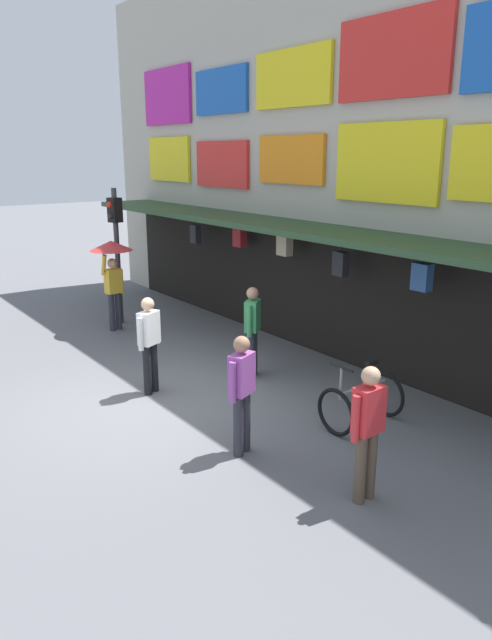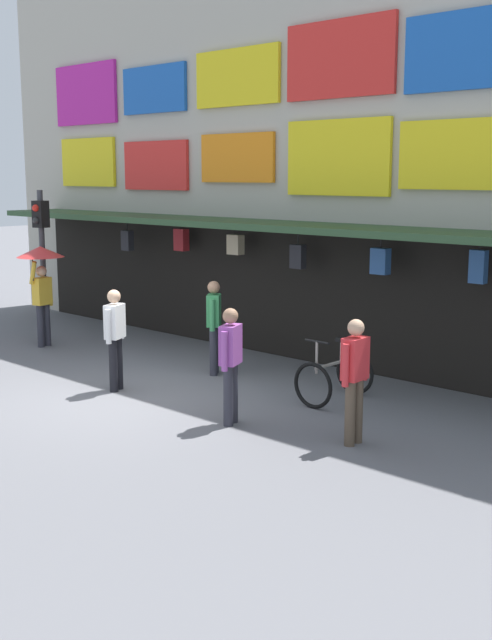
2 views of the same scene
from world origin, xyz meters
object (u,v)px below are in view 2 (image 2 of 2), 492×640
(pedestrian_in_green, at_px, (214,322))
(pedestrian_with_umbrella, at_px, (41,268))
(traffic_light_near, at_px, (42,241))
(bicycle_parked, at_px, (334,377))
(pedestrian_in_white, at_px, (115,334))
(pedestrian_in_blue, at_px, (231,359))
(pedestrian_in_red, at_px, (355,374))

(pedestrian_in_green, height_order, pedestrian_with_umbrella, pedestrian_with_umbrella)
(pedestrian_with_umbrella, bearing_deg, pedestrian_in_green, 9.79)
(traffic_light_near, bearing_deg, bicycle_parked, 3.50)
(bicycle_parked, bearing_deg, pedestrian_in_white, -147.42)
(pedestrian_in_blue, distance_m, pedestrian_in_white, 2.64)
(traffic_light_near, distance_m, pedestrian_with_umbrella, 0.79)
(bicycle_parked, bearing_deg, pedestrian_in_red, -46.17)
(traffic_light_near, distance_m, pedestrian_in_blue, 7.24)
(traffic_light_near, xyz_separation_m, pedestrian_in_red, (8.76, -1.02, -1.19))
(traffic_light_near, relative_size, pedestrian_with_umbrella, 1.54)
(pedestrian_in_red, distance_m, pedestrian_in_blue, 1.85)
(pedestrian_in_green, relative_size, pedestrian_with_umbrella, 0.81)
(pedestrian_in_green, relative_size, pedestrian_in_blue, 1.00)
(pedestrian_in_white, bearing_deg, pedestrian_in_green, 77.21)
(pedestrian_in_green, height_order, pedestrian_in_white, same)
(bicycle_parked, bearing_deg, pedestrian_in_green, -178.44)
(pedestrian_with_umbrella, bearing_deg, pedestrian_in_blue, -10.00)
(traffic_light_near, xyz_separation_m, pedestrian_in_green, (4.76, 0.38, -1.19))
(bicycle_parked, bearing_deg, pedestrian_in_blue, -100.97)
(traffic_light_near, height_order, pedestrian_with_umbrella, traffic_light_near)
(pedestrian_with_umbrella, xyz_separation_m, pedestrian_in_blue, (6.48, -1.14, -0.69))
(pedestrian_in_red, bearing_deg, pedestrian_in_green, 160.81)
(pedestrian_in_green, bearing_deg, pedestrian_with_umbrella, -170.21)
(pedestrian_with_umbrella, relative_size, pedestrian_in_white, 1.24)
(pedestrian_in_blue, bearing_deg, pedestrian_in_white, 179.60)
(pedestrian_with_umbrella, bearing_deg, bicycle_parked, 6.71)
(pedestrian_in_red, bearing_deg, bicycle_parked, 133.83)
(pedestrian_in_red, xyz_separation_m, pedestrian_with_umbrella, (-8.27, 0.66, 0.69))
(traffic_light_near, bearing_deg, pedestrian_in_white, -18.88)
(pedestrian_in_green, xyz_separation_m, pedestrian_in_red, (4.01, -1.39, 0.00))
(traffic_light_near, distance_m, pedestrian_in_white, 4.73)
(traffic_light_near, relative_size, pedestrian_in_white, 1.90)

